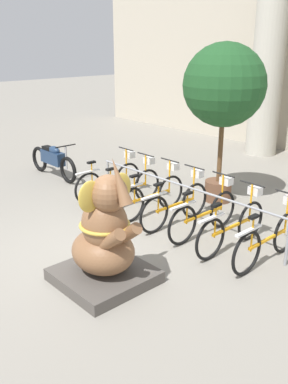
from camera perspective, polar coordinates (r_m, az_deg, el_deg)
ground_plane at (r=7.05m, az=-6.95°, el=-8.03°), size 60.00×60.00×0.00m
column_left at (r=13.18m, az=16.23°, el=16.09°), size 1.13×1.13×5.16m
bike_rack at (r=7.90m, az=4.94°, el=0.06°), size 4.50×0.05×0.77m
bicycle_0 at (r=9.25m, az=-4.53°, el=1.63°), size 0.48×1.76×1.03m
bicycle_1 at (r=8.76m, az=-2.00°, el=0.64°), size 0.48×1.76×1.03m
bicycle_2 at (r=8.34m, az=1.17°, el=-0.35°), size 0.48×1.76×1.03m
bicycle_3 at (r=7.90m, az=4.37°, el=-1.55°), size 0.48×1.76×1.03m
bicycle_4 at (r=7.53m, az=8.13°, el=-2.79°), size 0.48×1.76×1.03m
bicycle_5 at (r=7.12m, az=11.78°, el=-4.37°), size 0.48×1.76×1.03m
bicycle_6 at (r=6.82m, az=16.32°, el=-5.86°), size 0.48×1.76×1.03m
elephant_statue at (r=5.94m, az=-5.24°, el=-6.59°), size 1.23×1.23×1.91m
motorcycle at (r=10.91m, az=-12.03°, el=4.24°), size 2.02×0.55×0.92m
potted_tree at (r=8.82m, az=10.63°, el=13.38°), size 1.65×1.65×3.25m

